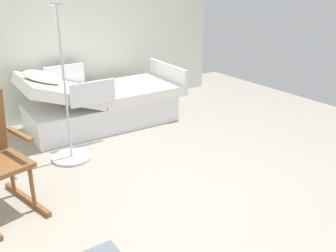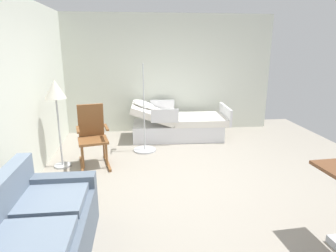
{
  "view_description": "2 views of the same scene",
  "coord_description": "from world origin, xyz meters",
  "views": [
    {
      "loc": [
        -2.53,
        2.07,
        1.98
      ],
      "look_at": [
        -0.07,
        0.3,
        0.76
      ],
      "focal_mm": 41.81,
      "sensor_mm": 36.0,
      "label": 1
    },
    {
      "loc": [
        -4.18,
        0.84,
        2.02
      ],
      "look_at": [
        0.17,
        0.32,
        0.81
      ],
      "focal_mm": 31.53,
      "sensor_mm": 36.0,
      "label": 2
    }
  ],
  "objects": [
    {
      "name": "back_wall",
      "position": [
        0.0,
        2.42,
        1.35
      ],
      "size": [
        5.65,
        0.1,
        2.7
      ],
      "primitive_type": "cube",
      "color": "silver",
      "rests_on": "ground"
    },
    {
      "name": "rocking_chair",
      "position": [
        0.75,
        1.55,
        0.5
      ],
      "size": [
        0.84,
        0.62,
        1.05
      ],
      "color": "brown",
      "rests_on": "ground"
    },
    {
      "name": "couch",
      "position": [
        -1.72,
        1.76,
        0.31
      ],
      "size": [
        1.61,
        0.87,
        0.85
      ],
      "color": "slate",
      "rests_on": "ground"
    },
    {
      "name": "ground_plane",
      "position": [
        0.0,
        0.0,
        0.0
      ],
      "size": [
        6.81,
        6.81,
        0.0
      ],
      "primitive_type": "plane",
      "color": "gray"
    },
    {
      "name": "hospital_bed",
      "position": [
        2.05,
        -0.12,
        0.29
      ],
      "size": [
        1.08,
        2.16,
        0.92
      ],
      "color": "silver",
      "rests_on": "ground"
    },
    {
      "name": "floor_lamp",
      "position": [
        0.7,
        2.07,
        1.23
      ],
      "size": [
        0.34,
        0.34,
        1.48
      ],
      "color": "#B2B5BA",
      "rests_on": "ground"
    },
    {
      "name": "iv_pole",
      "position": [
        1.32,
        0.64,
        0.25
      ],
      "size": [
        0.44,
        0.44,
        1.69
      ],
      "color": "#B2B5BA",
      "rests_on": "ground"
    },
    {
      "name": "side_wall",
      "position": [
        2.77,
        0.0,
        1.35
      ],
      "size": [
        0.1,
        4.93,
        2.7
      ],
      "primitive_type": "cube",
      "color": "silver",
      "rests_on": "ground"
    }
  ]
}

